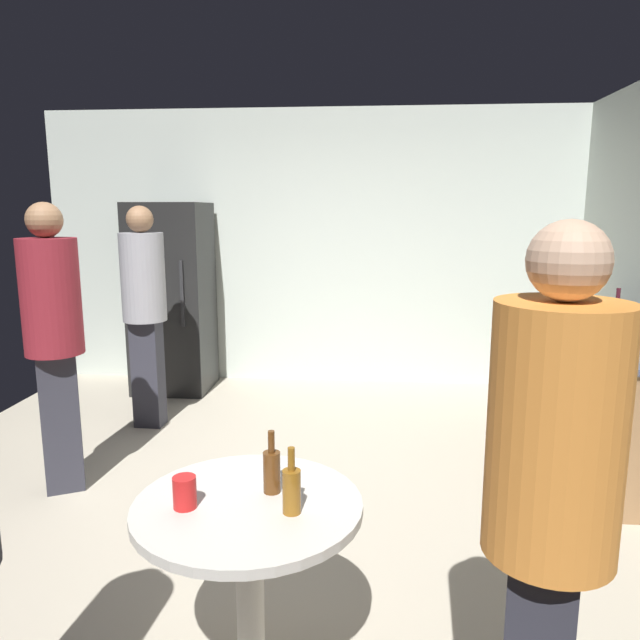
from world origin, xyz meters
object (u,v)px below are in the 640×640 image
(foreground_table, at_px, (249,529))
(person_in_gray_shirt, at_px, (144,300))
(refrigerator, at_px, (172,298))
(person_in_orange_shirt, at_px, (551,495))
(beer_bottle_brown, at_px, (272,470))
(plastic_cup_red, at_px, (185,492))
(wine_bottle_on_counter, at_px, (616,316))
(beer_bottle_amber, at_px, (292,489))
(person_in_maroon_shirt, at_px, (53,326))

(foreground_table, relative_size, person_in_gray_shirt, 0.45)
(refrigerator, relative_size, person_in_orange_shirt, 1.05)
(refrigerator, height_order, person_in_orange_shirt, refrigerator)
(beer_bottle_brown, distance_m, person_in_orange_shirt, 0.96)
(refrigerator, xyz_separation_m, plastic_cup_red, (1.27, -3.65, -0.11))
(refrigerator, relative_size, wine_bottle_on_counter, 5.81)
(person_in_orange_shirt, bearing_deg, person_in_gray_shirt, -34.58)
(wine_bottle_on_counter, height_order, beer_bottle_amber, wine_bottle_on_counter)
(foreground_table, xyz_separation_m, beer_bottle_brown, (0.07, 0.08, 0.19))
(wine_bottle_on_counter, bearing_deg, person_in_orange_shirt, -114.56)
(refrigerator, height_order, beer_bottle_brown, refrigerator)
(wine_bottle_on_counter, relative_size, beer_bottle_brown, 1.35)
(foreground_table, relative_size, person_in_maroon_shirt, 0.45)
(beer_bottle_brown, bearing_deg, wine_bottle_on_counter, 47.05)
(plastic_cup_red, xyz_separation_m, person_in_gray_shirt, (-1.15, 2.64, 0.25))
(beer_bottle_amber, height_order, person_in_orange_shirt, person_in_orange_shirt)
(person_in_maroon_shirt, bearing_deg, person_in_orange_shirt, 24.98)
(wine_bottle_on_counter, height_order, person_in_gray_shirt, person_in_gray_shirt)
(person_in_maroon_shirt, relative_size, person_in_gray_shirt, 1.01)
(person_in_gray_shirt, bearing_deg, wine_bottle_on_counter, 87.24)
(foreground_table, relative_size, plastic_cup_red, 7.27)
(person_in_orange_shirt, distance_m, person_in_gray_shirt, 3.73)
(beer_bottle_brown, bearing_deg, person_in_gray_shirt, 119.61)
(foreground_table, xyz_separation_m, person_in_gray_shirt, (-1.35, 2.59, 0.41))
(refrigerator, relative_size, beer_bottle_brown, 7.83)
(refrigerator, xyz_separation_m, foreground_table, (1.47, -3.60, -0.27))
(beer_bottle_amber, relative_size, person_in_gray_shirt, 0.13)
(beer_bottle_amber, bearing_deg, refrigerator, 114.06)
(beer_bottle_brown, distance_m, plastic_cup_red, 0.31)
(beer_bottle_brown, relative_size, plastic_cup_red, 2.09)
(foreground_table, relative_size, beer_bottle_brown, 3.48)
(wine_bottle_on_counter, distance_m, person_in_maroon_shirt, 3.67)
(person_in_gray_shirt, bearing_deg, foreground_table, 30.28)
(beer_bottle_amber, bearing_deg, person_in_orange_shirt, -25.16)
(beer_bottle_amber, xyz_separation_m, beer_bottle_brown, (-0.09, 0.14, 0.00))
(person_in_orange_shirt, bearing_deg, refrigerator, -40.89)
(beer_bottle_brown, height_order, person_in_orange_shirt, person_in_orange_shirt)
(wine_bottle_on_counter, distance_m, plastic_cup_red, 3.27)
(plastic_cup_red, height_order, person_in_gray_shirt, person_in_gray_shirt)
(beer_bottle_brown, bearing_deg, refrigerator, 113.69)
(refrigerator, xyz_separation_m, beer_bottle_brown, (1.54, -3.52, -0.08))
(foreground_table, xyz_separation_m, person_in_orange_shirt, (0.89, -0.40, 0.37))
(person_in_orange_shirt, relative_size, person_in_gray_shirt, 0.97)
(beer_bottle_amber, distance_m, person_in_orange_shirt, 0.82)
(person_in_maroon_shirt, distance_m, person_in_gray_shirt, 1.14)
(refrigerator, distance_m, foreground_table, 3.90)
(foreground_table, bearing_deg, person_in_gray_shirt, 117.62)
(wine_bottle_on_counter, xyz_separation_m, beer_bottle_brown, (-2.03, -2.18, -0.20))
(refrigerator, relative_size, foreground_table, 2.25)
(beer_bottle_brown, height_order, person_in_maroon_shirt, person_in_maroon_shirt)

